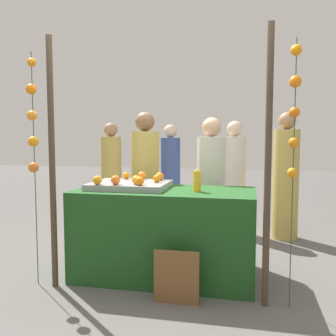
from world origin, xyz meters
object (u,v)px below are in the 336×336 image
orange_0 (136,180)px  juice_bottle (197,181)px  stall_counter (165,233)px  vendor_left (145,188)px  chalkboard_sign (176,278)px  vendor_right (211,193)px  orange_1 (115,180)px

orange_0 → juice_bottle: (0.59, 0.06, -0.00)m
stall_counter → vendor_left: (-0.40, 0.73, 0.34)m
stall_counter → vendor_left: 0.90m
chalkboard_sign → vendor_left: size_ratio=0.28×
vendor_right → juice_bottle: bearing=-93.9°
orange_0 → vendor_left: vendor_left is taller
orange_1 → juice_bottle: 0.78m
chalkboard_sign → vendor_right: bearing=83.3°
orange_0 → vendor_left: bearing=99.7°
juice_bottle → orange_1: bearing=-170.3°
orange_0 → chalkboard_sign: 1.01m
orange_1 → vendor_right: size_ratio=0.06×
chalkboard_sign → vendor_left: 1.55m
stall_counter → orange_1: bearing=-156.8°
stall_counter → orange_0: (-0.26, -0.11, 0.54)m
orange_0 → juice_bottle: 0.59m
juice_bottle → chalkboard_sign: bearing=-100.9°
stall_counter → orange_1: (-0.44, -0.19, 0.55)m
juice_bottle → chalkboard_sign: (-0.10, -0.51, -0.76)m
orange_1 → vendor_right: bearing=48.4°
chalkboard_sign → vendor_right: 1.42m
vendor_left → vendor_right: size_ratio=1.04×
chalkboard_sign → vendor_right: size_ratio=0.29×
vendor_left → orange_0: bearing=-80.3°
orange_1 → juice_bottle: (0.77, 0.13, -0.01)m
orange_1 → vendor_right: vendor_right is taller
orange_0 → vendor_right: vendor_right is taller
orange_0 → juice_bottle: juice_bottle is taller
chalkboard_sign → vendor_left: bearing=115.9°
orange_1 → vendor_right: 1.26m
stall_counter → vendor_right: 0.88m
vendor_left → orange_1: bearing=-92.4°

